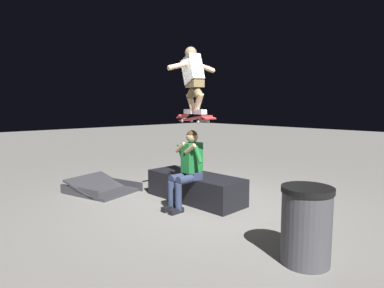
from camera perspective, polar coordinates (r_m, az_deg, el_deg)
The scene contains 7 objects.
ground_plane at distance 5.78m, azimuth 1.31°, elevation -10.63°, with size 40.00×40.00×0.00m, color gray.
ledge_box_main at distance 5.99m, azimuth 0.55°, elevation -7.60°, with size 1.91×0.70×0.48m, color black.
person_sitting_on_ledge at distance 5.46m, azimuth -0.79°, elevation -3.75°, with size 0.59×0.76×1.32m.
skateboard at distance 5.45m, azimuth 0.48°, elevation 4.51°, with size 1.04×0.45×0.14m.
skater_airborne at distance 5.52m, azimuth 0.20°, elevation 11.68°, with size 0.64×0.88×1.12m.
kicker_ramp at distance 6.82m, azimuth -15.52°, elevation -7.65°, with size 1.39×1.27×0.37m.
trash_bin at distance 3.85m, azimuth 19.42°, elevation -13.29°, with size 0.56×0.56×0.86m.
Camera 1 is at (-3.92, 3.88, 1.72)m, focal length 30.34 mm.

